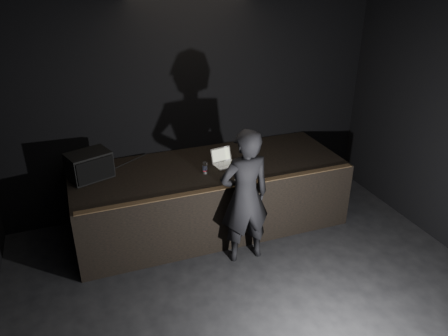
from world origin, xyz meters
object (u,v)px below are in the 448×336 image
stage_riser (210,195)px  person (245,197)px  stage_monitor (89,165)px  beer_can (205,168)px  laptop (224,160)px

stage_riser → person: 1.06m
stage_monitor → beer_can: 1.60m
beer_can → person: bearing=-67.8°
stage_monitor → person: 2.19m
stage_riser → beer_can: beer_can is taller
stage_riser → beer_can: 0.63m
stage_monitor → person: bearing=-52.0°
person → laptop: bearing=-94.2°
laptop → beer_can: laptop is taller
beer_can → person: size_ratio=0.09×
person → beer_can: bearing=-68.7°
laptop → person: (-0.06, -0.95, -0.11)m
stage_riser → person: size_ratio=2.11×
stage_monitor → beer_can: stage_monitor is taller
stage_riser → laptop: 0.60m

